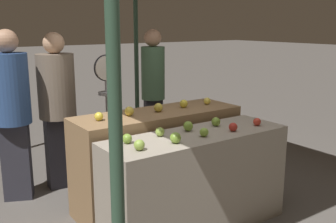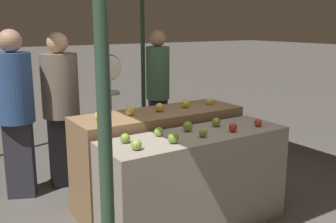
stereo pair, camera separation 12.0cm
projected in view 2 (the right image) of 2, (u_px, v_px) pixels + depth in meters
display_counter_front at (196, 182)px, 3.41m from camera, size 1.68×0.55×0.87m
display_counter_back at (159, 159)px, 3.89m from camera, size 1.68×0.55×0.95m
apple_front_0 at (136, 145)px, 2.88m from camera, size 0.08×0.08×0.08m
apple_front_1 at (173, 138)px, 3.04m from camera, size 0.09×0.09×0.09m
apple_front_2 at (203, 133)px, 3.22m from camera, size 0.07×0.07×0.07m
apple_front_3 at (233, 128)px, 3.37m from camera, size 0.08×0.08×0.08m
apple_front_4 at (258, 123)px, 3.55m from camera, size 0.07×0.07×0.07m
apple_front_5 at (125, 138)px, 3.05m from camera, size 0.08×0.08×0.08m
apple_front_6 at (159, 132)px, 3.24m from camera, size 0.08×0.08×0.08m
apple_front_7 at (188, 126)px, 3.39m from camera, size 0.09×0.09×0.09m
apple_front_8 at (216, 122)px, 3.55m from camera, size 0.08×0.08×0.08m
apple_back_0 at (99, 116)px, 3.44m from camera, size 0.08×0.08×0.08m
apple_back_1 at (130, 111)px, 3.62m from camera, size 0.09×0.09×0.09m
apple_back_2 at (159, 107)px, 3.77m from camera, size 0.09×0.09×0.09m
apple_back_3 at (185, 104)px, 3.95m from camera, size 0.08×0.08×0.08m
apple_back_4 at (209, 101)px, 4.10m from camera, size 0.07×0.07×0.07m
produce_scale at (110, 92)px, 4.21m from camera, size 0.28×0.20×1.47m
person_vendor_at_scale at (61, 100)px, 4.25m from camera, size 0.42×0.42×1.70m
person_customer_left at (15, 103)px, 3.95m from camera, size 0.48×0.48×1.73m
person_customer_right at (158, 83)px, 5.22m from camera, size 0.39×0.39×1.72m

